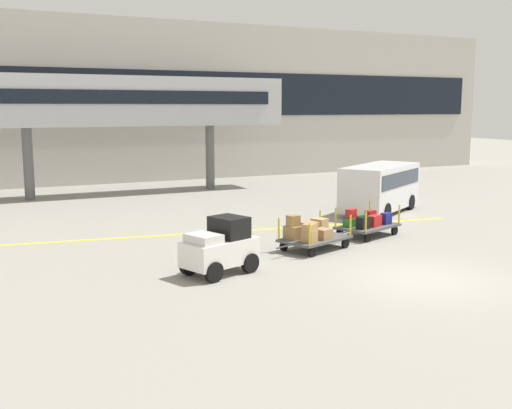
% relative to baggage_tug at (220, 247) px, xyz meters
% --- Properties ---
extents(ground_plane, '(120.00, 120.00, 0.00)m').
position_rel_baggage_tug_xyz_m(ground_plane, '(4.75, -2.88, -0.75)').
color(ground_plane, gray).
extents(apron_lead_line, '(17.46, 2.75, 0.01)m').
position_rel_baggage_tug_xyz_m(apron_lead_line, '(3.02, 5.26, -0.75)').
color(apron_lead_line, yellow).
rests_on(apron_lead_line, ground_plane).
extents(terminal_building, '(52.27, 2.51, 9.98)m').
position_rel_baggage_tug_xyz_m(terminal_building, '(4.75, 23.10, 4.24)').
color(terminal_building, '#BCB7AD').
rests_on(terminal_building, ground_plane).
extents(jet_bridge, '(19.86, 3.00, 6.24)m').
position_rel_baggage_tug_xyz_m(jet_bridge, '(-0.20, 17.11, 4.14)').
color(jet_bridge, '#B7B7BC').
rests_on(jet_bridge, ground_plane).
extents(baggage_tug, '(2.35, 1.80, 1.58)m').
position_rel_baggage_tug_xyz_m(baggage_tug, '(0.00, 0.00, 0.00)').
color(baggage_tug, white).
rests_on(baggage_tug, ground_plane).
extents(baggage_cart_lead, '(3.07, 2.09, 1.18)m').
position_rel_baggage_tug_xyz_m(baggage_cart_lead, '(3.80, 1.44, -0.21)').
color(baggage_cart_lead, '#4C4C4F').
rests_on(baggage_cart_lead, ground_plane).
extents(baggage_cart_middle, '(3.07, 2.09, 1.10)m').
position_rel_baggage_tug_xyz_m(baggage_cart_middle, '(6.68, 2.40, -0.26)').
color(baggage_cart_middle, '#4C4C4F').
rests_on(baggage_cart_middle, ground_plane).
extents(shuttle_van, '(5.09, 4.11, 2.10)m').
position_rel_baggage_tug_xyz_m(shuttle_van, '(10.28, 6.40, 0.48)').
color(shuttle_van, silver).
rests_on(shuttle_van, ground_plane).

